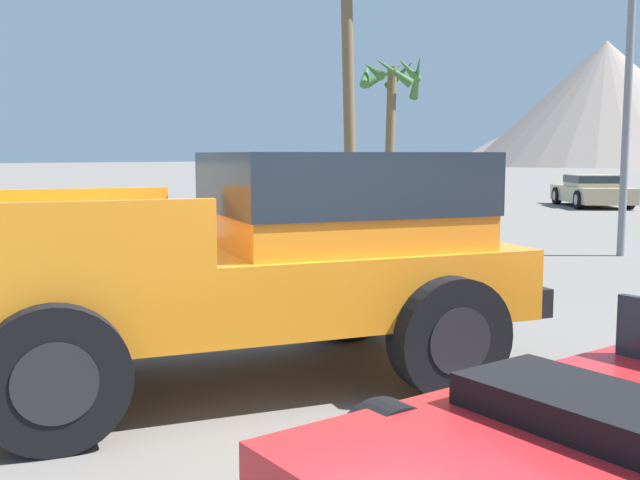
{
  "coord_description": "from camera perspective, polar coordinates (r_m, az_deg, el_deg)",
  "views": [
    {
      "loc": [
        4.4,
        -4.17,
        1.9
      ],
      "look_at": [
        -0.42,
        0.63,
        1.12
      ],
      "focal_mm": 42.0,
      "sensor_mm": 36.0,
      "label": 1
    }
  ],
  "objects": [
    {
      "name": "ground_plane",
      "position": [
        6.35,
        -1.41,
        -10.82
      ],
      "size": [
        320.0,
        320.0,
        0.0
      ],
      "primitive_type": "plane",
      "color": "slate"
    },
    {
      "name": "orange_pickup_truck",
      "position": [
        6.29,
        -3.47,
        -0.78
      ],
      "size": [
        3.72,
        5.3,
        1.91
      ],
      "rotation": [
        0.0,
        0.0,
        -0.41
      ],
      "color": "orange",
      "rests_on": "ground_plane"
    },
    {
      "name": "parked_car_tan",
      "position": [
        29.0,
        20.02,
        3.58
      ],
      "size": [
        4.2,
        4.25,
        1.17
      ],
      "rotation": [
        0.0,
        0.0,
        0.77
      ],
      "color": "tan",
      "rests_on": "ground_plane"
    },
    {
      "name": "palm_tree_tall",
      "position": [
        29.34,
        5.49,
        11.13
      ],
      "size": [
        2.87,
        2.83,
        5.69
      ],
      "color": "brown",
      "rests_on": "ground_plane"
    },
    {
      "name": "palm_tree_leaning",
      "position": [
        24.3,
        2.26,
        17.81
      ],
      "size": [
        2.79,
        2.69,
        8.99
      ],
      "color": "brown",
      "rests_on": "ground_plane"
    }
  ]
}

